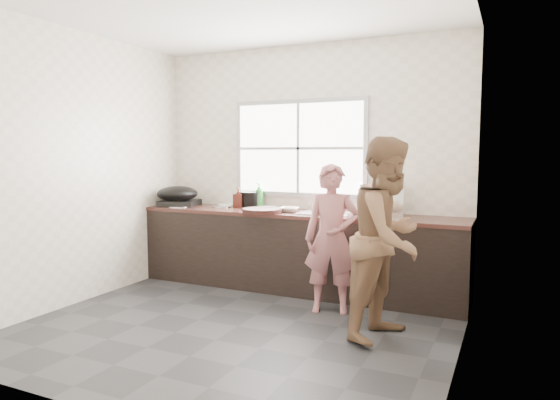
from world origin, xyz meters
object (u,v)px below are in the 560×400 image
at_px(woman, 332,243).
at_px(bowl_held, 355,215).
at_px(bowl_crabs, 373,214).
at_px(person_side, 389,238).
at_px(bottle_brown_short, 240,200).
at_px(glass_jar, 247,202).
at_px(black_pot, 251,199).
at_px(pot_lid_right, 221,207).
at_px(bottle_green, 259,195).
at_px(cutting_board, 263,210).
at_px(wok, 177,194).
at_px(dish_rack, 381,199).
at_px(pot_lid_left, 179,206).
at_px(bowl_mince, 289,210).
at_px(bottle_brown_tall, 239,198).
at_px(plate_food, 227,205).
at_px(burner, 180,203).

xyz_separation_m(woman, bowl_held, (0.12, 0.34, 0.24)).
bearing_deg(bowl_crabs, person_side, -68.50).
xyz_separation_m(bottle_brown_short, glass_jar, (0.10, -0.00, -0.03)).
xyz_separation_m(woman, black_pot, (-1.29, 0.78, 0.30)).
bearing_deg(pot_lid_right, bottle_green, 22.04).
relative_size(woman, bowl_held, 6.25).
bearing_deg(cutting_board, bottle_green, 121.70).
bearing_deg(wok, dish_rack, 5.38).
relative_size(woman, pot_lid_right, 5.77).
bearing_deg(pot_lid_left, glass_jar, 26.91).
xyz_separation_m(cutting_board, glass_jar, (-0.42, 0.43, 0.03)).
relative_size(bottle_green, pot_lid_right, 1.28).
relative_size(woman, bowl_mince, 6.26).
distance_m(cutting_board, bottle_brown_tall, 0.58).
bearing_deg(bottle_green, black_pot, 180.00).
distance_m(bottle_green, glass_jar, 0.18).
bearing_deg(bowl_crabs, pot_lid_left, -177.56).
bearing_deg(bottle_brown_tall, pot_lid_left, -158.59).
distance_m(bowl_held, wok, 2.25).
xyz_separation_m(plate_food, bottle_brown_short, (0.18, 0.01, 0.07)).
bearing_deg(bottle_green, bowl_held, -18.81).
distance_m(bowl_crabs, dish_rack, 0.24).
bearing_deg(woman, bowl_crabs, 47.16).
distance_m(plate_food, pot_lid_right, 0.16).
xyz_separation_m(cutting_board, bottle_brown_short, (-0.53, 0.43, 0.06)).
xyz_separation_m(woman, bottle_brown_short, (-1.44, 0.78, 0.29)).
bearing_deg(cutting_board, bottle_brown_tall, 146.24).
xyz_separation_m(bottle_green, wok, (-0.95, -0.30, 0.01)).
height_order(cutting_board, bottle_green, bottle_green).
distance_m(bowl_mince, bowl_crabs, 0.93).
distance_m(woman, wok, 2.21).
bearing_deg(bowl_mince, wok, -178.51).
height_order(plate_food, bottle_green, bottle_green).
xyz_separation_m(bowl_held, plate_food, (-1.73, 0.43, -0.02)).
bearing_deg(plate_food, pot_lid_left, -140.39).
bearing_deg(burner, woman, -14.91).
bearing_deg(wok, black_pot, 19.75).
distance_m(person_side, bottle_brown_short, 2.39).
xyz_separation_m(bowl_held, black_pot, (-1.40, 0.44, 0.06)).
distance_m(bowl_mince, glass_jar, 0.71).
bearing_deg(burner, bowl_held, -5.83).
distance_m(woman, plate_food, 1.81).
bearing_deg(bowl_mince, burner, 177.87).
bearing_deg(woman, bottle_green, 130.48).
distance_m(bowl_mince, burner, 1.49).
bearing_deg(woman, pot_lid_left, 152.81).
relative_size(bottle_green, pot_lid_left, 1.16).
bearing_deg(cutting_board, bowl_crabs, 7.70).
bearing_deg(dish_rack, bowl_crabs, -112.92).
relative_size(cutting_board, bowl_held, 2.08).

